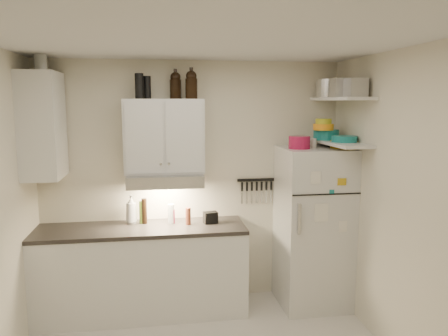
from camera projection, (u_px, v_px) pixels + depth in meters
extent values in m
cube|color=silver|center=(209.00, 38.00, 3.06)|extent=(3.20, 3.00, 0.02)
cube|color=beige|center=(193.00, 183.00, 4.73)|extent=(3.20, 0.02, 2.60)
cube|color=beige|center=(409.00, 211.00, 3.50)|extent=(0.02, 3.00, 2.60)
cube|color=silver|center=(142.00, 272.00, 4.47)|extent=(2.10, 0.60, 0.88)
cube|color=#2A2624|center=(141.00, 229.00, 4.40)|extent=(2.10, 0.62, 0.04)
cube|color=silver|center=(164.00, 136.00, 4.43)|extent=(0.80, 0.33, 0.75)
cube|color=silver|center=(43.00, 125.00, 4.11)|extent=(0.33, 0.55, 1.00)
cube|color=silver|center=(165.00, 179.00, 4.43)|extent=(0.76, 0.46, 0.12)
cube|color=silver|center=(313.00, 227.00, 4.64)|extent=(0.70, 0.68, 1.70)
cube|color=silver|center=(341.00, 99.00, 4.34)|extent=(0.30, 0.95, 0.03)
cube|color=silver|center=(339.00, 143.00, 4.41)|extent=(0.30, 0.95, 0.03)
cube|color=black|center=(256.00, 180.00, 4.81)|extent=(0.42, 0.02, 0.03)
cylinder|color=#A4133F|center=(299.00, 142.00, 4.42)|extent=(0.28, 0.28, 0.13)
cube|color=gold|center=(346.00, 145.00, 4.42)|extent=(0.28, 0.31, 0.08)
cylinder|color=silver|center=(314.00, 143.00, 4.52)|extent=(0.07, 0.07, 0.10)
cylinder|color=silver|center=(329.00, 88.00, 4.55)|extent=(0.28, 0.28, 0.19)
cube|color=#AAAAAD|center=(341.00, 88.00, 4.20)|extent=(0.18, 0.16, 0.18)
cube|color=#AAAAAD|center=(356.00, 88.00, 4.06)|extent=(0.18, 0.18, 0.17)
cylinder|color=#16797A|center=(326.00, 135.00, 4.60)|extent=(0.27, 0.27, 0.11)
cylinder|color=orange|center=(323.00, 127.00, 4.52)|extent=(0.21, 0.21, 0.06)
cylinder|color=gold|center=(324.00, 121.00, 4.51)|extent=(0.17, 0.17, 0.05)
cylinder|color=#16797A|center=(344.00, 139.00, 4.33)|extent=(0.32, 0.32, 0.06)
cylinder|color=black|center=(147.00, 88.00, 4.35)|extent=(0.09, 0.09, 0.22)
cylinder|color=black|center=(139.00, 86.00, 4.26)|extent=(0.10, 0.10, 0.25)
cylinder|color=silver|center=(41.00, 63.00, 4.02)|extent=(0.14, 0.14, 0.15)
imported|color=silver|center=(131.00, 208.00, 4.51)|extent=(0.17, 0.17, 0.33)
cylinder|color=brown|center=(188.00, 216.00, 4.48)|extent=(0.06, 0.06, 0.18)
cylinder|color=#55731C|center=(141.00, 212.00, 4.52)|extent=(0.06, 0.06, 0.24)
cylinder|color=black|center=(144.00, 211.00, 4.51)|extent=(0.06, 0.06, 0.27)
cylinder|color=silver|center=(171.00, 214.00, 4.52)|extent=(0.07, 0.07, 0.20)
cylinder|color=#A4133F|center=(171.00, 216.00, 4.53)|extent=(0.09, 0.09, 0.14)
cube|color=black|center=(210.00, 218.00, 4.54)|extent=(0.15, 0.12, 0.12)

